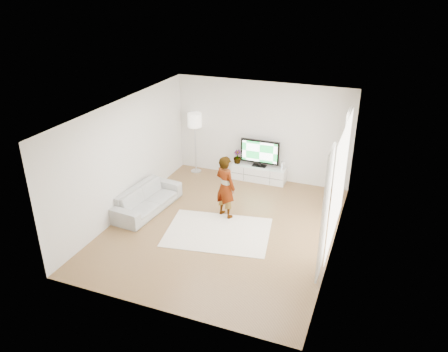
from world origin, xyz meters
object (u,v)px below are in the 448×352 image
at_px(television, 260,152).
at_px(rug, 218,232).
at_px(media_console, 259,173).
at_px(sofa, 147,199).
at_px(player, 225,187).
at_px(floor_lamp, 195,123).

xyz_separation_m(television, rug, (-0.05, -3.05, -0.85)).
relative_size(television, rug, 0.48).
bearing_deg(media_console, rug, -90.88).
height_order(media_console, rug, media_console).
relative_size(television, sofa, 0.54).
relative_size(player, sofa, 0.76).
bearing_deg(floor_lamp, sofa, -93.14).
bearing_deg(player, floor_lamp, -26.41).
xyz_separation_m(media_console, player, (-0.16, -2.25, 0.57)).
distance_m(television, floor_lamp, 2.05).
bearing_deg(rug, player, 98.29).
distance_m(media_console, player, 2.33).
relative_size(media_console, floor_lamp, 0.86).
distance_m(television, rug, 3.17).
bearing_deg(floor_lamp, television, 2.73).
height_order(rug, player, player).
bearing_deg(television, sofa, -127.68).
xyz_separation_m(television, floor_lamp, (-1.94, -0.09, 0.66)).
distance_m(media_console, rug, 3.03).
xyz_separation_m(media_console, rug, (-0.05, -3.02, -0.21)).
xyz_separation_m(rug, player, (-0.11, 0.77, 0.78)).
height_order(rug, floor_lamp, floor_lamp).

